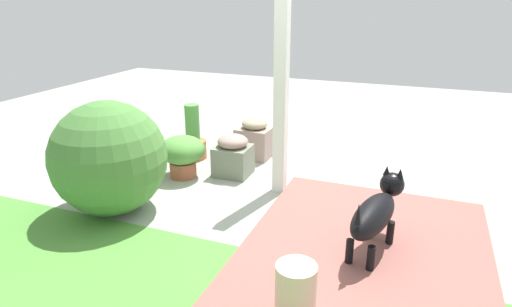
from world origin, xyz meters
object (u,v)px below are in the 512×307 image
(round_shrub, at_px, (109,158))
(terracotta_pot_broad, at_px, (182,153))
(terracotta_pot_spiky, at_px, (128,140))
(dog, at_px, (376,212))
(terracotta_pot_tall, at_px, (193,139))
(stone_planter_near, at_px, (233,155))
(porch_pillar, at_px, (281,85))
(stone_planter_nearest, at_px, (254,139))
(ceramic_urn, at_px, (296,292))

(round_shrub, bearing_deg, terracotta_pot_broad, -101.13)
(terracotta_pot_spiky, bearing_deg, round_shrub, 119.90)
(terracotta_pot_broad, xyz_separation_m, dog, (-2.06, 0.75, 0.07))
(round_shrub, bearing_deg, terracotta_pot_tall, -90.48)
(stone_planter_near, bearing_deg, porch_pillar, 161.15)
(stone_planter_nearest, height_order, terracotta_pot_spiky, terracotta_pot_spiky)
(porch_pillar, xyz_separation_m, dog, (-1.00, 0.78, -0.72))
(porch_pillar, distance_m, terracotta_pot_spiky, 2.00)
(stone_planter_near, distance_m, terracotta_pot_broad, 0.53)
(ceramic_urn, bearing_deg, dog, -110.28)
(round_shrub, bearing_deg, stone_planter_nearest, -111.05)
(terracotta_pot_spiky, bearing_deg, porch_pillar, 176.89)
(stone_planter_nearest, distance_m, dog, 2.23)
(terracotta_pot_broad, relative_size, dog, 0.58)
(terracotta_pot_broad, bearing_deg, ceramic_urn, 136.03)
(stone_planter_nearest, relative_size, stone_planter_near, 1.06)
(terracotta_pot_broad, height_order, dog, dog)
(terracotta_pot_spiky, height_order, ceramic_urn, terracotta_pot_spiky)
(porch_pillar, height_order, ceramic_urn, porch_pillar)
(terracotta_pot_spiky, bearing_deg, terracotta_pot_tall, -146.93)
(porch_pillar, distance_m, terracotta_pot_broad, 1.32)
(dog, bearing_deg, terracotta_pot_broad, -19.92)
(terracotta_pot_broad, bearing_deg, terracotta_pot_tall, -72.70)
(stone_planter_near, bearing_deg, ceramic_urn, 123.33)
(stone_planter_nearest, bearing_deg, round_shrub, 68.95)
(stone_planter_near, relative_size, terracotta_pot_spiky, 0.78)
(porch_pillar, xyz_separation_m, terracotta_pot_broad, (1.06, 0.04, -0.79))
(terracotta_pot_tall, xyz_separation_m, dog, (-2.23, 1.28, 0.10))
(porch_pillar, relative_size, dog, 2.53)
(porch_pillar, bearing_deg, ceramic_urn, 111.29)
(dog, height_order, ceramic_urn, dog)
(porch_pillar, xyz_separation_m, terracotta_pot_spiky, (1.84, -0.10, -0.78))
(porch_pillar, distance_m, stone_planter_nearest, 1.28)
(stone_planter_near, bearing_deg, terracotta_pot_spiky, 4.59)
(dog, bearing_deg, terracotta_pot_spiky, -17.28)
(stone_planter_near, height_order, dog, dog)
(terracotta_pot_spiky, xyz_separation_m, dog, (-2.84, 0.88, 0.06))
(dog, bearing_deg, ceramic_urn, 69.72)
(stone_planter_nearest, relative_size, terracotta_pot_spiky, 0.82)
(round_shrub, xyz_separation_m, terracotta_pot_spiky, (0.60, -1.04, -0.23))
(porch_pillar, xyz_separation_m, ceramic_urn, (-0.66, 1.70, -0.87))
(stone_planter_near, bearing_deg, terracotta_pot_broad, 26.45)
(terracotta_pot_tall, bearing_deg, stone_planter_near, 155.16)
(stone_planter_nearest, bearing_deg, terracotta_pot_spiky, 28.64)
(porch_pillar, relative_size, terracotta_pot_broad, 4.36)
(porch_pillar, xyz_separation_m, stone_planter_nearest, (0.57, -0.79, -0.83))
(porch_pillar, bearing_deg, round_shrub, 37.18)
(round_shrub, distance_m, ceramic_urn, 2.07)
(stone_planter_near, relative_size, terracotta_pot_broad, 0.93)
(porch_pillar, distance_m, terracotta_pot_tall, 1.56)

